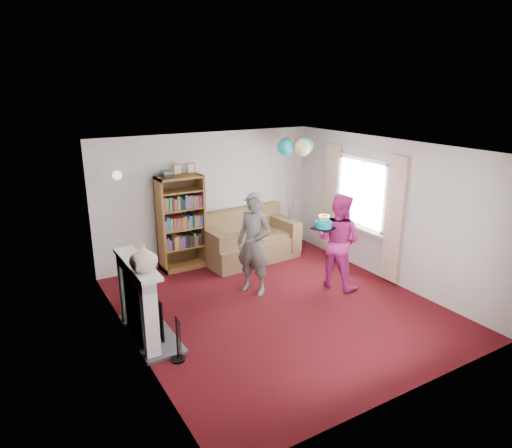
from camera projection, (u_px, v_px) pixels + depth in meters
ground at (278, 306)px, 7.20m from camera, size 5.00×5.00×0.00m
wall_back at (208, 197)px, 8.90m from camera, size 4.50×0.02×2.50m
wall_left at (129, 260)px, 5.73m from camera, size 0.02×5.00×2.50m
wall_right at (388, 211)px, 7.93m from camera, size 0.02×5.00×2.50m
ceiling at (280, 147)px, 6.46m from camera, size 4.50×5.00×0.01m
fireplace at (142, 303)px, 6.19m from camera, size 0.55×1.80×1.12m
window_bay at (361, 206)px, 8.41m from camera, size 0.14×2.02×2.20m
wall_sconce at (117, 175)px, 7.74m from camera, size 0.16×0.23×0.16m
bookcase at (180, 223)px, 8.50m from camera, size 0.84×0.42×1.98m
sofa at (248, 241)px, 9.11m from camera, size 1.85×0.98×0.98m
wicker_basket at (142, 294)px, 7.30m from camera, size 0.34×0.34×0.32m
person_striped at (254, 244)px, 7.47m from camera, size 0.66×0.74×1.71m
person_magenta at (338, 241)px, 7.71m from camera, size 0.88×0.98×1.64m
birthday_cake at (324, 225)px, 7.38m from camera, size 0.32×0.32×0.22m
balloons at (296, 146)px, 8.72m from camera, size 0.77×0.77×1.70m
mantel_vase at (143, 257)px, 5.66m from camera, size 0.37×0.37×0.37m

